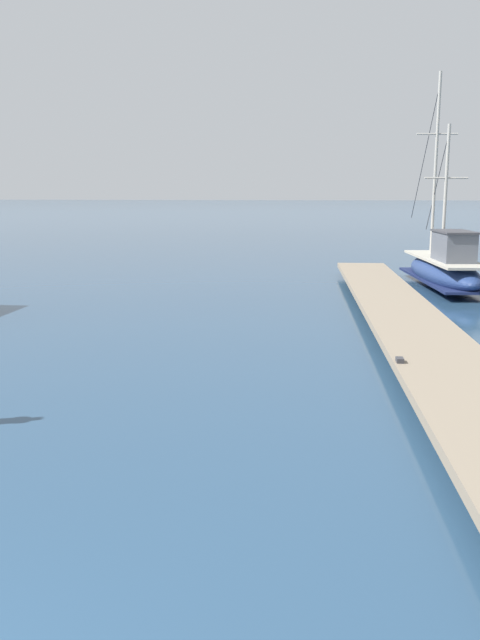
# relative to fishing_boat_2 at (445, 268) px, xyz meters

# --- Properties ---
(floating_dock) EXTENTS (2.09, 22.68, 0.53)m
(floating_dock) POSITION_rel_fishing_boat_2_xyz_m (-2.40, -7.64, -0.32)
(floating_dock) COLOR gray
(floating_dock) RESTS_ON ground
(fishing_boat_2) EXTENTS (2.11, 8.49, 7.37)m
(fishing_boat_2) POSITION_rel_fishing_boat_2_xyz_m (0.00, 0.00, 0.00)
(fishing_boat_2) COLOR navy
(fishing_boat_2) RESTS_ON ground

